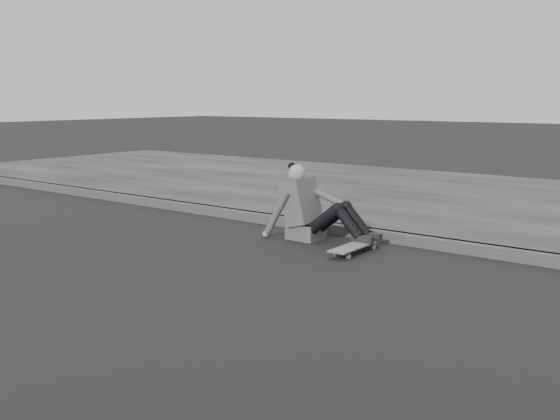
# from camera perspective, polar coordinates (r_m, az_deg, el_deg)

# --- Properties ---
(ground) EXTENTS (80.00, 80.00, 0.00)m
(ground) POSITION_cam_1_polar(r_m,az_deg,el_deg) (4.56, 6.43, -10.50)
(ground) COLOR black
(ground) RESTS_ON ground
(curb) EXTENTS (24.00, 0.16, 0.12)m
(curb) POSITION_cam_1_polar(r_m,az_deg,el_deg) (6.80, 17.60, -3.45)
(curb) COLOR #454545
(curb) RESTS_ON ground
(sidewalk) EXTENTS (24.00, 6.00, 0.12)m
(sidewalk) POSITION_cam_1_polar(r_m,az_deg,el_deg) (9.66, 23.62, 0.09)
(sidewalk) COLOR #363636
(sidewalk) RESTS_ON ground
(skateboard) EXTENTS (0.20, 0.78, 0.09)m
(skateboard) POSITION_cam_1_polar(r_m,az_deg,el_deg) (6.61, 6.88, -3.33)
(skateboard) COLOR gray
(skateboard) RESTS_ON ground
(seated_woman) EXTENTS (1.38, 0.46, 0.88)m
(seated_woman) POSITION_cam_1_polar(r_m,az_deg,el_deg) (7.14, 2.82, 0.11)
(seated_woman) COLOR #515254
(seated_woman) RESTS_ON ground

